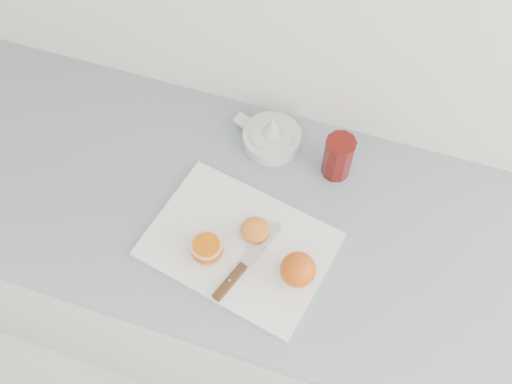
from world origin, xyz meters
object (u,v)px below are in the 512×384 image
counter (284,293)px  cutting_board (239,245)px  red_tumbler (338,158)px  half_orange (207,249)px  citrus_juicer (271,136)px

counter → cutting_board: cutting_board is taller
cutting_board → red_tumbler: bearing=59.4°
red_tumbler → half_orange: bearing=-124.8°
citrus_juicer → red_tumbler: bearing=-10.2°
counter → citrus_juicer: size_ratio=12.63×
citrus_juicer → red_tumbler: red_tumbler is taller
half_orange → citrus_juicer: 0.34m
cutting_board → half_orange: (-0.06, -0.04, 0.03)m
citrus_juicer → counter: bearing=-60.7°
cutting_board → half_orange: 0.08m
cutting_board → citrus_juicer: size_ratio=2.18×
counter → half_orange: 0.52m
cutting_board → red_tumbler: (0.15, 0.26, 0.05)m
red_tumbler → counter: bearing=-108.9°
half_orange → red_tumbler: 0.37m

